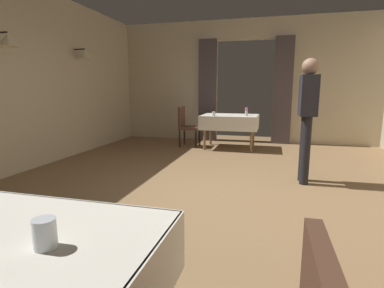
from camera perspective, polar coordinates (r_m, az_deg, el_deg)
name	(u,v)px	position (r m, az deg, el deg)	size (l,w,h in m)	color
ground	(211,195)	(3.84, 3.72, -9.60)	(10.08, 10.08, 0.00)	olive
wall_back	(245,81)	(7.76, 9.97, 11.68)	(6.40, 0.27, 3.00)	beige
dining_table_mid	(230,120)	(6.77, 7.22, 4.60)	(1.24, 0.93, 0.75)	olive
chair_mid_left	(186,124)	(6.97, -1.06, 3.78)	(0.44, 0.44, 0.93)	black
glass_near_b	(45,233)	(1.21, -26.18, -15.02)	(0.08, 0.08, 0.11)	silver
flower_vase_mid	(246,111)	(6.62, 10.31, 6.16)	(0.07, 0.07, 0.18)	silver
glass_mid_b	(214,114)	(6.49, 4.14, 5.78)	(0.07, 0.07, 0.10)	silver
person_waiter_by_doorway	(307,110)	(4.43, 21.09, 5.98)	(0.23, 0.37, 1.72)	black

